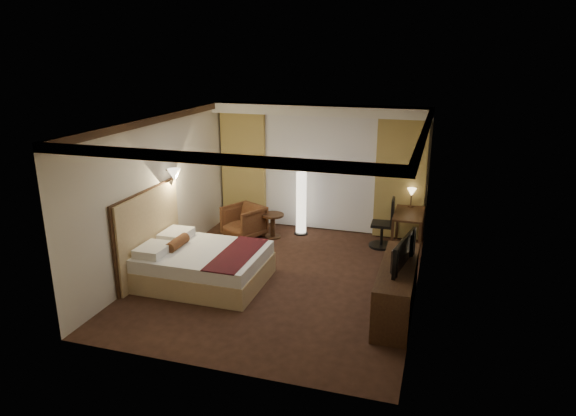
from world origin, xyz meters
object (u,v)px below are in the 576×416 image
(desk, at_px, (408,231))
(office_chair, at_px, (382,222))
(side_table, at_px, (273,226))
(dresser, at_px, (397,289))
(bed, at_px, (204,266))
(television, at_px, (397,246))
(floor_lamp, at_px, (301,203))
(armchair, at_px, (244,220))

(desk, bearing_deg, office_chair, -174.25)
(side_table, height_order, dresser, dresser)
(bed, height_order, television, television)
(floor_lamp, xyz_separation_m, dresser, (2.28, -2.88, -0.30))
(side_table, xyz_separation_m, television, (2.75, -2.49, 0.81))
(floor_lamp, distance_m, dresser, 3.68)
(armchair, distance_m, dresser, 4.11)
(armchair, xyz_separation_m, office_chair, (2.82, 0.28, 0.14))
(side_table, distance_m, office_chair, 2.25)
(side_table, height_order, desk, desk)
(desk, relative_size, office_chair, 1.07)
(side_table, bearing_deg, desk, 3.98)
(armchair, xyz_separation_m, side_table, (0.59, 0.14, -0.11))
(bed, relative_size, office_chair, 1.97)
(bed, bearing_deg, desk, 39.28)
(armchair, xyz_separation_m, desk, (3.32, 0.33, 0.00))
(side_table, height_order, office_chair, office_chair)
(armchair, xyz_separation_m, television, (3.34, -2.35, 0.70))
(side_table, distance_m, desk, 2.74)
(bed, bearing_deg, floor_lamp, 71.74)
(bed, relative_size, armchair, 2.70)
(office_chair, height_order, dresser, office_chair)
(bed, xyz_separation_m, dresser, (3.19, -0.12, 0.09))
(bed, distance_m, television, 3.26)
(office_chair, bearing_deg, bed, -138.45)
(armchair, bearing_deg, bed, -57.92)
(armchair, distance_m, floor_lamp, 1.25)
(bed, xyz_separation_m, floor_lamp, (0.91, 2.76, 0.39))
(bed, bearing_deg, side_table, 80.23)
(floor_lamp, bearing_deg, armchair, -154.26)
(bed, xyz_separation_m, armchair, (-0.18, 2.24, 0.08))
(desk, distance_m, office_chair, 0.52)
(office_chair, relative_size, dresser, 0.52)
(office_chair, bearing_deg, floor_lamp, 169.85)
(side_table, height_order, television, television)
(desk, xyz_separation_m, dresser, (0.05, -2.68, 0.01))
(bed, bearing_deg, office_chair, 43.61)
(bed, relative_size, dresser, 1.02)
(dresser, distance_m, television, 0.69)
(bed, distance_m, armchair, 2.25)
(side_table, xyz_separation_m, office_chair, (2.23, 0.14, 0.25))
(bed, bearing_deg, television, -2.11)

